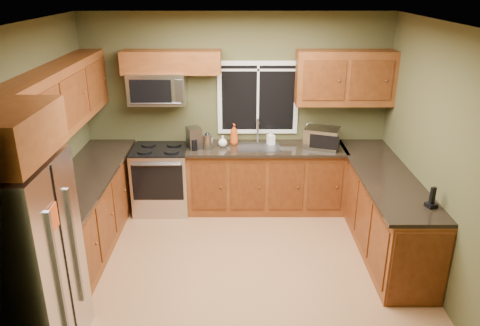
{
  "coord_description": "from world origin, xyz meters",
  "views": [
    {
      "loc": [
        0.04,
        -4.56,
        3.09
      ],
      "look_at": [
        0.05,
        0.35,
        1.15
      ],
      "focal_mm": 35.0,
      "sensor_mm": 36.0,
      "label": 1
    }
  ],
  "objects_px": {
    "kettle": "(208,141)",
    "soap_bottle_c": "(223,141)",
    "range": "(162,179)",
    "paper_towel_roll": "(310,133)",
    "refrigerator": "(23,265)",
    "toaster_oven": "(322,138)",
    "cordless_phone": "(432,201)",
    "coffee_maker": "(194,139)",
    "soap_bottle_a": "(234,134)",
    "soap_bottle_b": "(271,137)",
    "microwave": "(157,88)"
  },
  "relations": [
    {
      "from": "kettle",
      "to": "soap_bottle_c",
      "type": "relative_size",
      "value": 1.61
    },
    {
      "from": "range",
      "to": "paper_towel_roll",
      "type": "distance_m",
      "value": 2.18
    },
    {
      "from": "refrigerator",
      "to": "kettle",
      "type": "distance_m",
      "value": 3.02
    },
    {
      "from": "toaster_oven",
      "to": "soap_bottle_c",
      "type": "distance_m",
      "value": 1.35
    },
    {
      "from": "kettle",
      "to": "cordless_phone",
      "type": "bearing_deg",
      "value": -36.21
    },
    {
      "from": "coffee_maker",
      "to": "soap_bottle_c",
      "type": "xyz_separation_m",
      "value": [
        0.38,
        0.07,
        -0.06
      ]
    },
    {
      "from": "soap_bottle_a",
      "to": "soap_bottle_b",
      "type": "bearing_deg",
      "value": -3.07
    },
    {
      "from": "cordless_phone",
      "to": "soap_bottle_c",
      "type": "bearing_deg",
      "value": 139.77
    },
    {
      "from": "soap_bottle_b",
      "to": "soap_bottle_c",
      "type": "relative_size",
      "value": 1.33
    },
    {
      "from": "soap_bottle_c",
      "to": "cordless_phone",
      "type": "bearing_deg",
      "value": -40.23
    },
    {
      "from": "paper_towel_roll",
      "to": "soap_bottle_c",
      "type": "xyz_separation_m",
      "value": [
        -1.22,
        -0.18,
        -0.06
      ]
    },
    {
      "from": "soap_bottle_a",
      "to": "kettle",
      "type": "bearing_deg",
      "value": -149.24
    },
    {
      "from": "range",
      "to": "coffee_maker",
      "type": "relative_size",
      "value": 3.24
    },
    {
      "from": "kettle",
      "to": "toaster_oven",
      "type": "bearing_deg",
      "value": 1.69
    },
    {
      "from": "range",
      "to": "paper_towel_roll",
      "type": "xyz_separation_m",
      "value": [
        2.08,
        0.21,
        0.6
      ]
    },
    {
      "from": "soap_bottle_a",
      "to": "cordless_phone",
      "type": "relative_size",
      "value": 1.32
    },
    {
      "from": "coffee_maker",
      "to": "kettle",
      "type": "xyz_separation_m",
      "value": [
        0.18,
        -0.03,
        -0.02
      ]
    },
    {
      "from": "refrigerator",
      "to": "range",
      "type": "bearing_deg",
      "value": 76.03
    },
    {
      "from": "soap_bottle_a",
      "to": "microwave",
      "type": "bearing_deg",
      "value": -179.69
    },
    {
      "from": "coffee_maker",
      "to": "soap_bottle_a",
      "type": "xyz_separation_m",
      "value": [
        0.54,
        0.18,
        0.01
      ]
    },
    {
      "from": "paper_towel_roll",
      "to": "refrigerator",
      "type": "bearing_deg",
      "value": -132.92
    },
    {
      "from": "toaster_oven",
      "to": "cordless_phone",
      "type": "bearing_deg",
      "value": -65.25
    },
    {
      "from": "kettle",
      "to": "soap_bottle_b",
      "type": "distance_m",
      "value": 0.89
    },
    {
      "from": "refrigerator",
      "to": "microwave",
      "type": "distance_m",
      "value": 3.1
    },
    {
      "from": "kettle",
      "to": "paper_towel_roll",
      "type": "bearing_deg",
      "value": 11.16
    },
    {
      "from": "kettle",
      "to": "coffee_maker",
      "type": "bearing_deg",
      "value": 171.38
    },
    {
      "from": "coffee_maker",
      "to": "paper_towel_roll",
      "type": "height_order",
      "value": "paper_towel_roll"
    },
    {
      "from": "coffee_maker",
      "to": "range",
      "type": "bearing_deg",
      "value": 175.07
    },
    {
      "from": "range",
      "to": "paper_towel_roll",
      "type": "relative_size",
      "value": 3.19
    },
    {
      "from": "kettle",
      "to": "soap_bottle_c",
      "type": "xyz_separation_m",
      "value": [
        0.2,
        0.1,
        -0.04
      ]
    },
    {
      "from": "soap_bottle_a",
      "to": "cordless_phone",
      "type": "distance_m",
      "value": 2.8
    },
    {
      "from": "toaster_oven",
      "to": "refrigerator",
      "type": "bearing_deg",
      "value": -136.56
    },
    {
      "from": "range",
      "to": "kettle",
      "type": "xyz_separation_m",
      "value": [
        0.66,
        -0.07,
        0.59
      ]
    },
    {
      "from": "toaster_oven",
      "to": "soap_bottle_b",
      "type": "bearing_deg",
      "value": 168.53
    },
    {
      "from": "paper_towel_roll",
      "to": "coffee_maker",
      "type": "bearing_deg",
      "value": -171.07
    },
    {
      "from": "toaster_oven",
      "to": "cordless_phone",
      "type": "relative_size",
      "value": 2.45
    },
    {
      "from": "kettle",
      "to": "paper_towel_roll",
      "type": "distance_m",
      "value": 1.45
    },
    {
      "from": "range",
      "to": "kettle",
      "type": "bearing_deg",
      "value": -5.96
    },
    {
      "from": "microwave",
      "to": "soap_bottle_a",
      "type": "distance_m",
      "value": 1.21
    },
    {
      "from": "refrigerator",
      "to": "soap_bottle_b",
      "type": "bearing_deg",
      "value": 52.42
    },
    {
      "from": "microwave",
      "to": "soap_bottle_b",
      "type": "xyz_separation_m",
      "value": [
        1.53,
        -0.02,
        -0.69
      ]
    },
    {
      "from": "range",
      "to": "toaster_oven",
      "type": "bearing_deg",
      "value": -0.62
    },
    {
      "from": "toaster_oven",
      "to": "coffee_maker",
      "type": "bearing_deg",
      "value": -179.42
    },
    {
      "from": "cordless_phone",
      "to": "soap_bottle_a",
      "type": "bearing_deg",
      "value": 135.98
    },
    {
      "from": "paper_towel_roll",
      "to": "cordless_phone",
      "type": "bearing_deg",
      "value": -64.78
    },
    {
      "from": "paper_towel_roll",
      "to": "soap_bottle_a",
      "type": "bearing_deg",
      "value": -176.3
    },
    {
      "from": "microwave",
      "to": "soap_bottle_b",
      "type": "relative_size",
      "value": 3.7
    },
    {
      "from": "cordless_phone",
      "to": "range",
      "type": "bearing_deg",
      "value": 149.26
    },
    {
      "from": "range",
      "to": "soap_bottle_a",
      "type": "relative_size",
      "value": 3.27
    },
    {
      "from": "toaster_oven",
      "to": "soap_bottle_b",
      "type": "xyz_separation_m",
      "value": [
        -0.68,
        0.14,
        -0.04
      ]
    }
  ]
}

